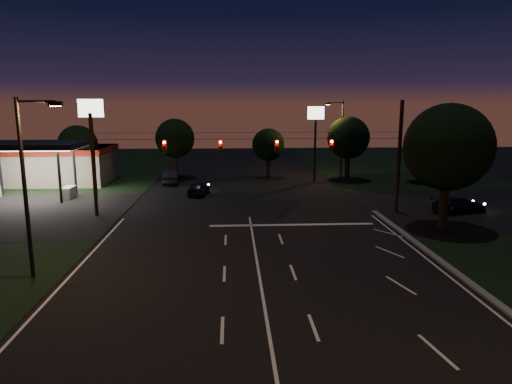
{
  "coord_description": "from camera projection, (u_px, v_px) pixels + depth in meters",
  "views": [
    {
      "loc": [
        -1.38,
        -20.52,
        8.69
      ],
      "look_at": [
        0.22,
        8.77,
        3.0
      ],
      "focal_mm": 32.0,
      "sensor_mm": 36.0,
      "label": 1
    }
  ],
  "objects": [
    {
      "name": "street_light_left",
      "position": [
        29.0,
        176.0,
        22.2
      ],
      "size": [
        2.2,
        0.35,
        9.0
      ],
      "color": "black",
      "rests_on": "ground"
    },
    {
      "name": "pole_sign_left_near",
      "position": [
        92.0,
        123.0,
        41.32
      ],
      "size": [
        2.2,
        0.3,
        9.1
      ],
      "color": "black",
      "rests_on": "ground"
    },
    {
      "name": "center_line",
      "position": [
        273.0,
        356.0,
        15.96
      ],
      "size": [
        0.14,
        40.0,
        0.01
      ],
      "primitive_type": "cube",
      "color": "silver",
      "rests_on": "ground"
    },
    {
      "name": "car_oncoming_b",
      "position": [
        171.0,
        177.0,
        50.25
      ],
      "size": [
        1.84,
        4.63,
        1.5
      ],
      "primitive_type": "imported",
      "rotation": [
        0.0,
        0.0,
        3.2
      ],
      "color": "black",
      "rests_on": "ground"
    },
    {
      "name": "gas_station",
      "position": [
        44.0,
        162.0,
        50.0
      ],
      "size": [
        14.2,
        16.1,
        5.25
      ],
      "color": "gray",
      "rests_on": "ground"
    },
    {
      "name": "cross_street_right",
      "position": [
        484.0,
        208.0,
        38.6
      ],
      "size": [
        20.0,
        16.0,
        0.02
      ],
      "primitive_type": "cube",
      "color": "black",
      "rests_on": "ground"
    },
    {
      "name": "pole_sign_right",
      "position": [
        316.0,
        126.0,
        50.49
      ],
      "size": [
        1.8,
        0.3,
        8.4
      ],
      "color": "black",
      "rests_on": "ground"
    },
    {
      "name": "car_oncoming_a",
      "position": [
        199.0,
        188.0,
        43.98
      ],
      "size": [
        2.15,
        4.15,
        1.35
      ],
      "primitive_type": "imported",
      "rotation": [
        0.0,
        0.0,
        3.0
      ],
      "color": "black",
      "rests_on": "ground"
    },
    {
      "name": "tree_far_d",
      "position": [
        348.0,
        138.0,
        52.08
      ],
      "size": [
        4.8,
        4.8,
        7.3
      ],
      "color": "black",
      "rests_on": "ground"
    },
    {
      "name": "tree_far_e",
      "position": [
        424.0,
        146.0,
        50.67
      ],
      "size": [
        4.0,
        4.0,
        6.18
      ],
      "color": "black",
      "rests_on": "ground"
    },
    {
      "name": "utility_pole_left",
      "position": [
        97.0,
        216.0,
        35.9
      ],
      "size": [
        0.28,
        0.28,
        8.0
      ],
      "primitive_type": "cylinder",
      "color": "black",
      "rests_on": "ground"
    },
    {
      "name": "tree_right_near",
      "position": [
        447.0,
        148.0,
        31.45
      ],
      "size": [
        6.0,
        6.0,
        8.76
      ],
      "color": "black",
      "rests_on": "ground"
    },
    {
      "name": "ground",
      "position": [
        261.0,
        288.0,
        21.84
      ],
      "size": [
        140.0,
        140.0,
        0.0
      ],
      "primitive_type": "plane",
      "color": "black",
      "rests_on": "ground"
    },
    {
      "name": "tree_far_c",
      "position": [
        268.0,
        145.0,
        53.71
      ],
      "size": [
        3.8,
        3.8,
        5.86
      ],
      "color": "black",
      "rests_on": "ground"
    },
    {
      "name": "car_cross",
      "position": [
        459.0,
        205.0,
        36.84
      ],
      "size": [
        4.88,
        3.03,
        1.32
      ],
      "primitive_type": "imported",
      "rotation": [
        0.0,
        0.0,
        1.85
      ],
      "color": "black",
      "rests_on": "ground"
    },
    {
      "name": "tree_far_b",
      "position": [
        175.0,
        139.0,
        53.98
      ],
      "size": [
        4.6,
        4.6,
        6.98
      ],
      "color": "black",
      "rests_on": "ground"
    },
    {
      "name": "tree_far_a",
      "position": [
        78.0,
        145.0,
        49.58
      ],
      "size": [
        4.2,
        4.2,
        6.42
      ],
      "color": "black",
      "rests_on": "ground"
    },
    {
      "name": "street_light_right_far",
      "position": [
        340.0,
        134.0,
        52.81
      ],
      "size": [
        2.2,
        0.35,
        9.0
      ],
      "color": "black",
      "rests_on": "ground"
    },
    {
      "name": "stop_bar",
      "position": [
        292.0,
        225.0,
        33.27
      ],
      "size": [
        12.0,
        0.5,
        0.01
      ],
      "primitive_type": "cube",
      "color": "silver",
      "rests_on": "ground"
    },
    {
      "name": "utility_pole_right",
      "position": [
        396.0,
        212.0,
        37.19
      ],
      "size": [
        0.3,
        0.3,
        9.0
      ],
      "primitive_type": "cylinder",
      "color": "black",
      "rests_on": "ground"
    },
    {
      "name": "signal_span",
      "position": [
        249.0,
        145.0,
        35.46
      ],
      "size": [
        24.0,
        0.4,
        1.56
      ],
      "color": "black",
      "rests_on": "ground"
    }
  ]
}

